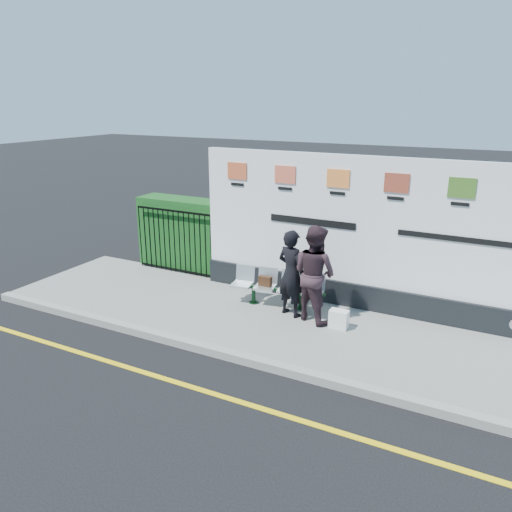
{
  "coord_description": "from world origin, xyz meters",
  "views": [
    {
      "loc": [
        2.36,
        -5.34,
        4.16
      ],
      "look_at": [
        -1.81,
        2.71,
        1.25
      ],
      "focal_mm": 35.0,
      "sensor_mm": 36.0,
      "label": 1
    }
  ],
  "objects_px": {
    "billboard": "(392,248)",
    "woman_right": "(314,273)",
    "woman_left": "(291,273)",
    "bench": "(277,296)"
  },
  "relations": [
    {
      "from": "billboard",
      "to": "woman_right",
      "type": "bearing_deg",
      "value": -139.97
    },
    {
      "from": "bench",
      "to": "woman_right",
      "type": "relative_size",
      "value": 1.02
    },
    {
      "from": "billboard",
      "to": "woman_left",
      "type": "xyz_separation_m",
      "value": [
        -1.63,
        -1.0,
        -0.45
      ]
    },
    {
      "from": "billboard",
      "to": "woman_left",
      "type": "height_order",
      "value": "billboard"
    },
    {
      "from": "billboard",
      "to": "woman_left",
      "type": "bearing_deg",
      "value": -148.51
    },
    {
      "from": "billboard",
      "to": "woman_right",
      "type": "relative_size",
      "value": 4.37
    },
    {
      "from": "billboard",
      "to": "woman_left",
      "type": "distance_m",
      "value": 1.96
    },
    {
      "from": "billboard",
      "to": "woman_right",
      "type": "xyz_separation_m",
      "value": [
        -1.17,
        -0.98,
        -0.38
      ]
    },
    {
      "from": "billboard",
      "to": "bench",
      "type": "relative_size",
      "value": 4.29
    },
    {
      "from": "bench",
      "to": "woman_left",
      "type": "height_order",
      "value": "woman_left"
    }
  ]
}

